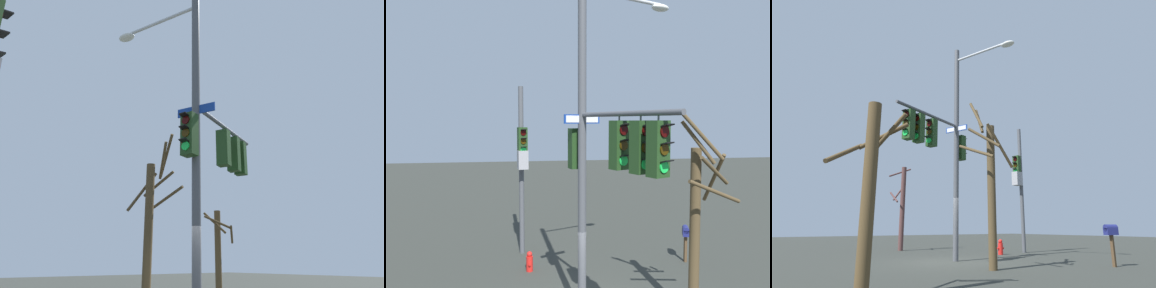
{
  "view_description": "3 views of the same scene",
  "coord_description": "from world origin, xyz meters",
  "views": [
    {
      "loc": [
        -5.67,
        -6.61,
        1.69
      ],
      "look_at": [
        -0.62,
        -0.28,
        4.48
      ],
      "focal_mm": 32.23,
      "sensor_mm": 36.0,
      "label": 1
    },
    {
      "loc": [
        8.94,
        -1.67,
        5.46
      ],
      "look_at": [
        -0.97,
        -0.17,
        4.82
      ],
      "focal_mm": 33.49,
      "sensor_mm": 36.0,
      "label": 2
    },
    {
      "loc": [
        6.86,
        11.1,
        1.32
      ],
      "look_at": [
        -0.67,
        0.02,
        4.83
      ],
      "focal_mm": 29.66,
      "sensor_mm": 36.0,
      "label": 3
    }
  ],
  "objects": [
    {
      "name": "bare_tree_corner",
      "position": [
        -0.89,
        -6.9,
        2.56
      ],
      "size": [
        1.42,
        1.37,
        4.97
      ],
      "color": "#523431",
      "rests_on": "ground"
    },
    {
      "name": "ground_plane",
      "position": [
        0.0,
        0.0,
        0.0
      ],
      "size": [
        80.0,
        80.0,
        0.0
      ],
      "primitive_type": "plane",
      "color": "#32342E"
    },
    {
      "name": "fire_hydrant",
      "position": [
        -3.9,
        -1.51,
        0.34
      ],
      "size": [
        0.38,
        0.24,
        0.73
      ],
      "color": "red",
      "rests_on": "ground"
    },
    {
      "name": "mailbox",
      "position": [
        -3.85,
        4.48,
        1.11
      ],
      "size": [
        0.49,
        0.37,
        1.41
      ],
      "rotation": [
        0.0,
        0.0,
        1.23
      ],
      "color": "#4C3823",
      "rests_on": "ground"
    },
    {
      "name": "secondary_pole_assembly",
      "position": [
        -5.61,
        -1.75,
        3.84
      ],
      "size": [
        0.75,
        0.46,
        6.86
      ],
      "rotation": [
        0.0,
        0.0,
        0.16
      ],
      "color": "#4C4F54",
      "rests_on": "ground"
    },
    {
      "name": "bare_tree_behind_pole",
      "position": [
        0.19,
        2.85,
        2.7
      ],
      "size": [
        1.44,
        1.58,
        5.75
      ],
      "color": "#4E3D26",
      "rests_on": "ground"
    },
    {
      "name": "bare_tree_across_street",
      "position": [
        4.86,
        4.76,
        2.06
      ],
      "size": [
        1.75,
        1.1,
        3.87
      ],
      "color": "brown",
      "rests_on": "ground"
    },
    {
      "name": "main_signal_pole_assembly",
      "position": [
        0.36,
        0.28,
        5.09
      ],
      "size": [
        4.59,
        3.33,
        9.39
      ],
      "rotation": [
        0.0,
        0.0,
        0.36
      ],
      "color": "#4C4F54",
      "rests_on": "ground"
    }
  ]
}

